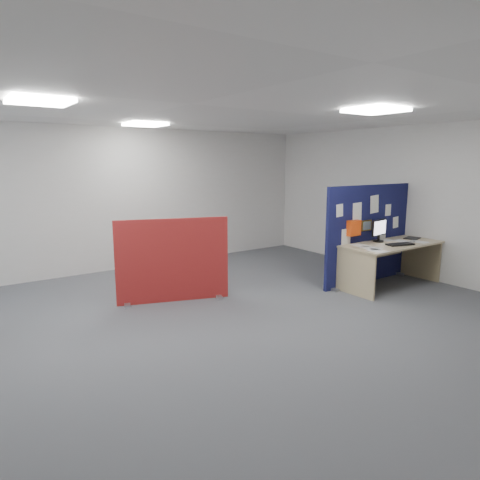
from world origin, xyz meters
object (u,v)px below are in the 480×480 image
main_desk (389,253)px  red_divider (173,261)px  monitor_main (379,229)px  office_chair (180,257)px  navy_divider (368,234)px

main_desk → red_divider: bearing=158.2°
main_desk → red_divider: size_ratio=1.14×
monitor_main → office_chair: size_ratio=0.42×
main_desk → office_chair: size_ratio=1.78×
office_chair → main_desk: bearing=-27.0°
monitor_main → red_divider: (-3.24, 1.16, -0.33)m
main_desk → red_divider: (-3.31, 1.32, 0.05)m
red_divider → office_chair: size_ratio=1.55×
main_desk → office_chair: office_chair is taller
monitor_main → navy_divider: bearing=94.2°
navy_divider → office_chair: bearing=155.8°
red_divider → monitor_main: bearing=-0.8°
navy_divider → office_chair: 3.19m
navy_divider → main_desk: navy_divider is taller
navy_divider → red_divider: 3.35m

